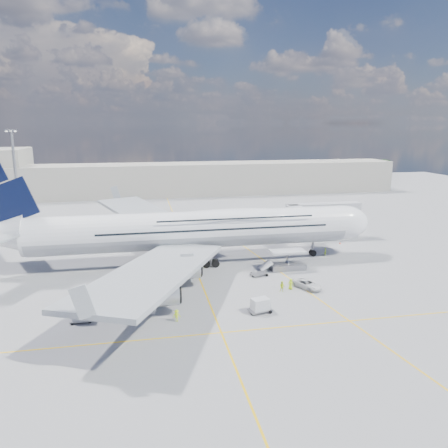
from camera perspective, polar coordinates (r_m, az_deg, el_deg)
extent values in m
plane|color=gray|center=(77.31, -3.13, -7.36)|extent=(300.00, 300.00, 0.00)
cube|color=yellow|center=(77.31, -3.13, -7.36)|extent=(0.25, 220.00, 0.01)
cube|color=yellow|center=(59.19, -0.35, -14.00)|extent=(120.00, 0.25, 0.01)
cube|color=yellow|center=(89.34, 4.92, -4.55)|extent=(14.16, 99.06, 0.01)
cylinder|color=white|center=(84.82, -4.13, -0.72)|extent=(62.00, 7.20, 7.20)
cylinder|color=#9EA0A5|center=(84.85, -4.12, -0.82)|extent=(60.76, 7.13, 7.13)
ellipsoid|color=white|center=(85.66, 1.17, 0.81)|extent=(36.00, 6.84, 3.76)
ellipsoid|color=white|center=(93.60, 15.06, 0.16)|extent=(11.52, 7.20, 7.20)
ellipsoid|color=black|center=(94.93, 16.84, 0.60)|extent=(3.84, 4.16, 1.44)
cube|color=black|center=(85.84, -27.10, 4.57)|extent=(11.02, 0.46, 14.61)
cube|color=#999EA3|center=(104.04, -9.85, 1.01)|extent=(25.49, 39.15, 3.35)
cube|color=#999EA3|center=(65.41, -8.95, -6.15)|extent=(25.49, 39.15, 3.35)
cylinder|color=#B7BABF|center=(97.49, -6.74, -1.14)|extent=(5.20, 3.50, 3.50)
cylinder|color=#B7BABF|center=(107.49, -9.57, 0.10)|extent=(5.20, 3.50, 3.50)
cylinder|color=#B7BABF|center=(73.57, -5.21, -5.83)|extent=(5.20, 3.50, 3.50)
cylinder|color=#B7BABF|center=(63.45, -8.31, -9.06)|extent=(5.20, 3.50, 3.50)
cylinder|color=gray|center=(92.27, 11.54, -2.78)|extent=(0.44, 0.44, 3.80)
cylinder|color=black|center=(92.69, 11.50, -3.70)|extent=(1.30, 0.90, 1.30)
cylinder|color=gray|center=(86.02, -4.08, -3.70)|extent=(0.56, 0.56, 3.80)
cylinder|color=black|center=(89.48, -4.31, -4.01)|extent=(1.50, 0.90, 1.50)
cube|color=#B7B7BC|center=(98.87, 9.78, 1.28)|extent=(3.00, 10.00, 2.60)
cube|color=#B7B7BC|center=(106.42, 12.86, 1.97)|extent=(18.00, 3.00, 2.60)
cylinder|color=gray|center=(103.07, 10.15, -0.28)|extent=(0.80, 0.80, 7.10)
cylinder|color=black|center=(103.82, 10.09, -1.95)|extent=(0.90, 0.80, 0.90)
cylinder|color=gray|center=(110.58, 16.57, 0.28)|extent=(1.00, 1.00, 7.10)
cube|color=gray|center=(111.28, 16.46, -1.30)|extent=(2.00, 2.00, 0.80)
cylinder|color=#B7B7BC|center=(95.41, 10.58, 0.82)|extent=(3.60, 3.60, 2.80)
cube|color=silver|center=(82.75, 8.32, -3.55)|extent=(6.50, 3.20, 0.35)
cube|color=gray|center=(83.63, 8.25, -5.49)|extent=(6.50, 3.20, 1.10)
cube|color=gray|center=(83.17, 8.28, -4.51)|extent=(0.22, 1.99, 3.00)
cylinder|color=black|center=(81.82, 6.79, -6.01)|extent=(0.70, 0.30, 0.70)
cube|color=silver|center=(82.24, 5.48, -5.40)|extent=(2.16, 2.60, 1.60)
cylinder|color=gray|center=(121.52, -25.47, 4.95)|extent=(0.70, 0.70, 25.00)
cube|color=gray|center=(120.68, -26.07, 10.92)|extent=(3.00, 0.40, 0.60)
cube|color=#B2AD9E|center=(168.41, -7.68, 5.77)|extent=(180.00, 16.00, 12.00)
cube|color=#193814|center=(218.79, 2.17, 7.00)|extent=(160.00, 6.00, 8.00)
cube|color=gray|center=(71.78, -16.40, -9.21)|extent=(3.62, 2.36, 0.20)
cylinder|color=black|center=(71.37, -17.53, -9.55)|extent=(0.49, 0.20, 0.49)
cylinder|color=black|center=(72.33, -15.28, -9.09)|extent=(0.49, 0.20, 0.49)
cube|color=gray|center=(64.99, -18.13, -11.78)|extent=(3.05, 1.71, 0.18)
cylinder|color=black|center=(64.67, -19.26, -12.12)|extent=(0.44, 0.18, 0.44)
cylinder|color=black|center=(65.43, -17.00, -11.65)|extent=(0.44, 0.18, 0.44)
cube|color=silver|center=(64.66, -18.18, -11.14)|extent=(2.25, 1.58, 1.50)
cube|color=gray|center=(68.41, -7.23, -9.95)|extent=(3.01, 2.12, 0.16)
cylinder|color=black|center=(67.91, -8.13, -10.27)|extent=(0.40, 0.16, 0.40)
cylinder|color=black|center=(69.02, -6.35, -9.82)|extent=(0.40, 0.16, 0.40)
cube|color=gray|center=(74.58, -15.25, -8.36)|extent=(2.74, 1.71, 0.15)
cylinder|color=black|center=(74.24, -16.08, -8.60)|extent=(0.38, 0.15, 0.38)
cylinder|color=black|center=(75.03, -14.43, -8.27)|extent=(0.38, 0.15, 0.38)
cube|color=silver|center=(74.34, -15.28, -7.86)|extent=(2.05, 1.53, 1.29)
cube|color=gray|center=(64.93, 4.75, -11.12)|extent=(3.70, 2.54, 0.20)
cylinder|color=black|center=(64.07, 3.73, -11.59)|extent=(0.49, 0.20, 0.49)
cylinder|color=black|center=(65.94, 5.73, -10.89)|extent=(0.49, 0.20, 0.49)
cube|color=silver|center=(64.57, 4.76, -10.39)|extent=(2.80, 2.22, 1.68)
cube|color=gray|center=(79.63, 4.62, -6.48)|extent=(3.60, 2.81, 0.19)
cylinder|color=black|center=(78.78, 3.84, -6.80)|extent=(0.47, 0.19, 0.47)
cylinder|color=black|center=(80.59, 5.37, -6.36)|extent=(0.47, 0.19, 0.47)
cube|color=silver|center=(65.46, -10.08, -10.84)|extent=(2.78, 1.78, 1.19)
cube|color=black|center=(65.17, -10.10, -10.25)|extent=(1.16, 1.29, 0.46)
cylinder|color=black|center=(65.15, -10.88, -11.33)|extent=(0.59, 0.23, 0.59)
cylinder|color=black|center=(66.07, -9.27, -10.91)|extent=(0.59, 0.23, 0.59)
cube|color=gray|center=(102.23, -13.82, -2.08)|extent=(6.40, 3.34, 1.87)
cube|color=silver|center=(101.84, -14.24, -1.13)|extent=(4.85, 3.14, 2.06)
cube|color=silver|center=(101.92, -12.53, -1.57)|extent=(2.06, 2.43, 1.50)
cube|color=black|center=(101.86, -12.17, -1.45)|extent=(0.49, 1.87, 0.84)
cylinder|color=black|center=(101.21, -12.67, -2.42)|extent=(1.03, 0.33, 1.03)
cylinder|color=black|center=(103.51, -14.92, -2.20)|extent=(1.03, 0.33, 1.03)
cube|color=red|center=(101.99, -14.22, -1.48)|extent=(4.91, 3.19, 0.47)
cube|color=gray|center=(118.44, -11.69, 0.17)|extent=(7.63, 5.98, 2.24)
cube|color=silver|center=(118.01, -12.11, 1.16)|extent=(6.04, 5.12, 2.46)
cube|color=silver|center=(118.21, -10.35, 0.71)|extent=(3.03, 3.24, 1.79)
cube|color=black|center=(118.17, -9.98, 0.83)|extent=(1.27, 2.02, 1.01)
cylinder|color=black|center=(117.28, -10.48, -0.15)|extent=(1.23, 0.39, 1.23)
cylinder|color=black|center=(119.87, -12.85, 0.02)|extent=(1.23, 0.39, 1.23)
imported|color=silver|center=(74.68, 10.85, -7.74)|extent=(4.52, 5.75, 1.45)
imported|color=#AEDF17|center=(93.59, 13.10, -3.54)|extent=(0.65, 0.67, 1.56)
imported|color=#BDDD17|center=(72.50, 7.61, -8.11)|extent=(1.11, 1.02, 1.83)
imported|color=#AEED19|center=(76.75, -14.53, -7.34)|extent=(0.48, 0.92, 1.50)
imported|color=#CDFF1A|center=(73.72, 8.70, -7.75)|extent=(1.09, 1.05, 1.89)
imported|color=#D2F319|center=(62.18, -6.21, -11.81)|extent=(1.19, 0.77, 1.75)
cone|color=red|center=(103.16, 14.91, -2.41)|extent=(0.38, 0.38, 0.48)
cube|color=red|center=(103.22, 14.91, -2.53)|extent=(0.33, 0.33, 0.03)
cone|color=red|center=(99.49, -7.30, -2.61)|extent=(0.44, 0.44, 0.57)
cube|color=red|center=(99.56, -7.29, -2.76)|extent=(0.38, 0.38, 0.03)
cone|color=red|center=(114.90, -12.15, -0.68)|extent=(0.41, 0.41, 0.52)
cube|color=red|center=(114.96, -12.15, -0.80)|extent=(0.35, 0.35, 0.03)
cone|color=red|center=(77.16, -9.95, -7.34)|extent=(0.49, 0.49, 0.63)
cube|color=red|center=(77.27, -9.94, -7.55)|extent=(0.43, 0.43, 0.03)
cone|color=red|center=(69.85, -14.75, -9.81)|extent=(0.48, 0.48, 0.62)
cube|color=red|center=(69.96, -14.74, -10.03)|extent=(0.42, 0.42, 0.03)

